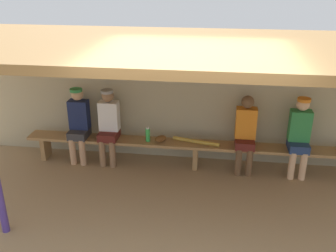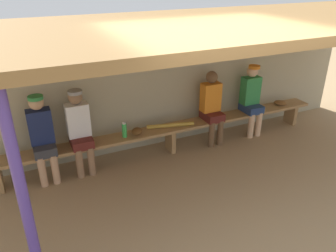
{
  "view_description": "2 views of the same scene",
  "coord_description": "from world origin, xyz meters",
  "px_view_note": "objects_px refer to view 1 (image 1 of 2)",
  "views": [
    {
      "loc": [
        0.32,
        -4.36,
        3.28
      ],
      "look_at": [
        -0.43,
        1.19,
        0.91
      ],
      "focal_mm": 40.69,
      "sensor_mm": 36.0,
      "label": 1
    },
    {
      "loc": [
        -2.24,
        -3.19,
        2.97
      ],
      "look_at": [
        -0.26,
        1.09,
        0.73
      ],
      "focal_mm": 36.03,
      "sensor_mm": 36.0,
      "label": 2
    }
  ],
  "objects_px": {
    "bench": "(196,147)",
    "player_middle": "(245,131)",
    "baseball_bat": "(196,141)",
    "player_in_white": "(79,122)",
    "player_in_blue": "(300,133)",
    "baseball_glove_tan": "(161,139)",
    "player_shirtless_tan": "(109,123)",
    "water_bottle_blue": "(148,135)"
  },
  "relations": [
    {
      "from": "bench",
      "to": "baseball_bat",
      "type": "distance_m",
      "value": 0.11
    },
    {
      "from": "player_shirtless_tan",
      "to": "bench",
      "type": "bearing_deg",
      "value": -0.13
    },
    {
      "from": "player_in_white",
      "to": "player_in_blue",
      "type": "height_order",
      "value": "same"
    },
    {
      "from": "player_in_white",
      "to": "baseball_bat",
      "type": "relative_size",
      "value": 1.63
    },
    {
      "from": "bench",
      "to": "water_bottle_blue",
      "type": "distance_m",
      "value": 0.86
    },
    {
      "from": "player_in_blue",
      "to": "player_middle",
      "type": "bearing_deg",
      "value": -179.97
    },
    {
      "from": "water_bottle_blue",
      "to": "baseball_bat",
      "type": "bearing_deg",
      "value": 1.58
    },
    {
      "from": "baseball_bat",
      "to": "player_in_white",
      "type": "bearing_deg",
      "value": -166.52
    },
    {
      "from": "player_in_white",
      "to": "water_bottle_blue",
      "type": "relative_size",
      "value": 5.28
    },
    {
      "from": "bench",
      "to": "player_middle",
      "type": "xyz_separation_m",
      "value": [
        0.82,
        0.0,
        0.34
      ]
    },
    {
      "from": "baseball_glove_tan",
      "to": "player_in_white",
      "type": "bearing_deg",
      "value": 117.15
    },
    {
      "from": "bench",
      "to": "player_middle",
      "type": "distance_m",
      "value": 0.89
    },
    {
      "from": "bench",
      "to": "baseball_glove_tan",
      "type": "xyz_separation_m",
      "value": [
        -0.61,
        0.01,
        0.12
      ]
    },
    {
      "from": "bench",
      "to": "player_shirtless_tan",
      "type": "bearing_deg",
      "value": 179.87
    },
    {
      "from": "bench",
      "to": "player_in_blue",
      "type": "bearing_deg",
      "value": 0.12
    },
    {
      "from": "bench",
      "to": "water_bottle_blue",
      "type": "relative_size",
      "value": 23.57
    },
    {
      "from": "player_in_blue",
      "to": "player_in_white",
      "type": "bearing_deg",
      "value": 180.0
    },
    {
      "from": "bench",
      "to": "water_bottle_blue",
      "type": "bearing_deg",
      "value": -178.42
    },
    {
      "from": "player_in_blue",
      "to": "player_shirtless_tan",
      "type": "xyz_separation_m",
      "value": [
        -3.22,
        0.0,
        0.0
      ]
    },
    {
      "from": "player_middle",
      "to": "baseball_bat",
      "type": "relative_size",
      "value": 1.62
    },
    {
      "from": "baseball_bat",
      "to": "player_middle",
      "type": "bearing_deg",
      "value": 13.8
    },
    {
      "from": "bench",
      "to": "player_in_blue",
      "type": "xyz_separation_m",
      "value": [
        1.69,
        0.0,
        0.36
      ]
    },
    {
      "from": "player_in_white",
      "to": "player_middle",
      "type": "distance_m",
      "value": 2.89
    },
    {
      "from": "player_in_white",
      "to": "player_middle",
      "type": "relative_size",
      "value": 1.01
    },
    {
      "from": "player_in_white",
      "to": "player_shirtless_tan",
      "type": "distance_m",
      "value": 0.54
    },
    {
      "from": "player_in_blue",
      "to": "water_bottle_blue",
      "type": "xyz_separation_m",
      "value": [
        -2.52,
        -0.03,
        -0.16
      ]
    },
    {
      "from": "player_middle",
      "to": "baseball_bat",
      "type": "bearing_deg",
      "value": -179.78
    },
    {
      "from": "baseball_glove_tan",
      "to": "baseball_bat",
      "type": "height_order",
      "value": "baseball_glove_tan"
    },
    {
      "from": "player_middle",
      "to": "baseball_bat",
      "type": "distance_m",
      "value": 0.85
    },
    {
      "from": "bench",
      "to": "baseball_bat",
      "type": "xyz_separation_m",
      "value": [
        -0.0,
        -0.0,
        0.11
      ]
    },
    {
      "from": "player_middle",
      "to": "water_bottle_blue",
      "type": "xyz_separation_m",
      "value": [
        -1.65,
        -0.03,
        -0.15
      ]
    },
    {
      "from": "player_in_blue",
      "to": "baseball_bat",
      "type": "relative_size",
      "value": 1.63
    },
    {
      "from": "bench",
      "to": "player_in_white",
      "type": "distance_m",
      "value": 2.1
    },
    {
      "from": "baseball_glove_tan",
      "to": "baseball_bat",
      "type": "relative_size",
      "value": 0.29
    },
    {
      "from": "player_in_white",
      "to": "player_shirtless_tan",
      "type": "bearing_deg",
      "value": 0.0
    },
    {
      "from": "player_shirtless_tan",
      "to": "water_bottle_blue",
      "type": "height_order",
      "value": "player_shirtless_tan"
    },
    {
      "from": "player_in_blue",
      "to": "baseball_glove_tan",
      "type": "relative_size",
      "value": 5.6
    },
    {
      "from": "baseball_bat",
      "to": "player_in_blue",
      "type": "bearing_deg",
      "value": 13.7
    },
    {
      "from": "player_middle",
      "to": "water_bottle_blue",
      "type": "height_order",
      "value": "player_middle"
    },
    {
      "from": "player_shirtless_tan",
      "to": "water_bottle_blue",
      "type": "distance_m",
      "value": 0.72
    },
    {
      "from": "bench",
      "to": "baseball_glove_tan",
      "type": "distance_m",
      "value": 0.63
    },
    {
      "from": "bench",
      "to": "player_in_white",
      "type": "height_order",
      "value": "player_in_white"
    }
  ]
}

